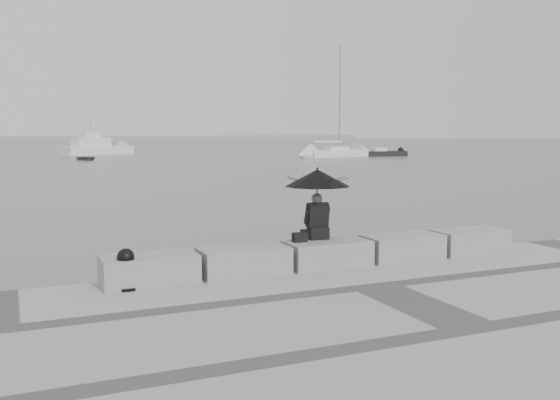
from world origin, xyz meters
name	(u,v)px	position (x,y,z in m)	size (l,w,h in m)	color
ground	(316,287)	(0.00, 0.00, 0.00)	(360.00, 360.00, 0.00)	#4E5154
stone_block_far_left	(149,270)	(-3.40, -0.45, 0.75)	(1.60, 0.80, 0.50)	gray
stone_block_left	(244,261)	(-1.70, -0.45, 0.75)	(1.60, 0.80, 0.50)	gray
stone_block_centre	(327,254)	(0.00, -0.45, 0.75)	(1.60, 0.80, 0.50)	gray
stone_block_right	(402,247)	(1.70, -0.45, 0.75)	(1.60, 0.80, 0.50)	gray
stone_block_far_right	(469,241)	(3.40, -0.45, 0.75)	(1.60, 0.80, 0.50)	gray
seated_person	(317,186)	(-0.08, -0.17, 2.03)	(1.27, 1.27, 1.39)	black
bag	(300,237)	(-0.53, -0.34, 1.09)	(0.27, 0.16, 0.18)	black
mooring_bollard	(126,272)	(-3.82, -0.67, 0.79)	(0.43, 0.43, 0.68)	black
sailboat_right	(336,153)	(29.33, 52.89, 0.52)	(8.34, 3.84, 12.90)	white
motor_cruiser	(98,148)	(4.90, 70.97, 0.89)	(9.28, 6.07, 4.50)	white
small_motorboat	(385,153)	(36.12, 53.06, 0.32)	(5.47, 1.96, 1.10)	black
dinghy	(87,158)	(1.94, 56.53, 0.24)	(2.82, 1.19, 0.48)	slate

